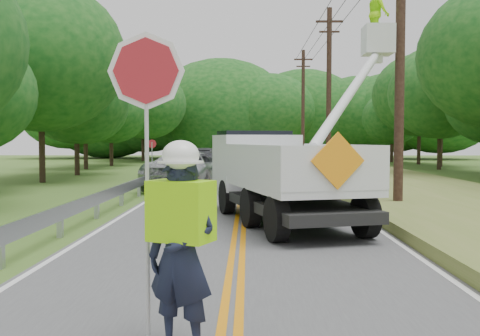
{
  "coord_description": "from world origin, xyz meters",
  "views": [
    {
      "loc": [
        0.21,
        -8.23,
        2.25
      ],
      "look_at": [
        0.0,
        6.0,
        1.5
      ],
      "focal_mm": 40.44,
      "sensor_mm": 36.0,
      "label": 1
    }
  ],
  "objects": [
    {
      "name": "ground",
      "position": [
        0.0,
        0.0,
        0.0
      ],
      "size": [
        140.0,
        140.0,
        0.0
      ],
      "primitive_type": "plane",
      "color": "#3F5D25",
      "rests_on": "ground"
    },
    {
      "name": "road",
      "position": [
        0.0,
        14.0,
        0.01
      ],
      "size": [
        7.2,
        96.0,
        0.03
      ],
      "color": "#4B4C4E",
      "rests_on": "ground"
    },
    {
      "name": "suv_darkgrey",
      "position": [
        -2.47,
        25.35,
        0.88
      ],
      "size": [
        3.36,
        6.27,
        1.73
      ],
      "primitive_type": "imported",
      "rotation": [
        0.0,
        0.0,
        2.98
      ],
      "color": "#323338",
      "rests_on": "road"
    },
    {
      "name": "utility_poles",
      "position": [
        5.0,
        17.02,
        5.27
      ],
      "size": [
        1.6,
        43.3,
        10.0
      ],
      "color": "black",
      "rests_on": "ground"
    },
    {
      "name": "bucket_truck",
      "position": [
        1.13,
        7.37,
        1.59
      ],
      "size": [
        5.7,
        7.57,
        7.0
      ],
      "color": "black",
      "rests_on": "road"
    },
    {
      "name": "tall_grass_verge",
      "position": [
        7.1,
        14.0,
        0.15
      ],
      "size": [
        7.0,
        96.0,
        0.3
      ],
      "primitive_type": "cube",
      "color": "#5A6F2A",
      "rests_on": "ground"
    },
    {
      "name": "treeline_left",
      "position": [
        -10.73,
        27.09,
        5.46
      ],
      "size": [
        9.43,
        54.92,
        10.47
      ],
      "color": "#332319",
      "rests_on": "ground"
    },
    {
      "name": "stop_sign_permanent",
      "position": [
        -4.94,
        20.63,
        1.48
      ],
      "size": [
        0.48,
        0.1,
        2.27
      ],
      "color": "#A1A5AA",
      "rests_on": "ground"
    },
    {
      "name": "treeline_horizon",
      "position": [
        -0.59,
        56.39,
        5.5
      ],
      "size": [
        55.37,
        14.26,
        12.73
      ],
      "color": "#0D4415",
      "rests_on": "ground"
    },
    {
      "name": "suv_silver",
      "position": [
        -2.47,
        16.27,
        0.87
      ],
      "size": [
        3.9,
        6.52,
        1.7
      ],
      "primitive_type": "imported",
      "rotation": [
        0.0,
        0.0,
        2.95
      ],
      "color": "#ACAFB3",
      "rests_on": "road"
    },
    {
      "name": "flagger",
      "position": [
        -0.49,
        -2.73,
        1.21
      ],
      "size": [
        1.24,
        0.76,
        3.36
      ],
      "color": "#191E33",
      "rests_on": "road"
    },
    {
      "name": "guardrail",
      "position": [
        -4.02,
        14.91,
        0.55
      ],
      "size": [
        0.18,
        48.0,
        0.77
      ],
      "color": "#A1A5AA",
      "rests_on": "ground"
    }
  ]
}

